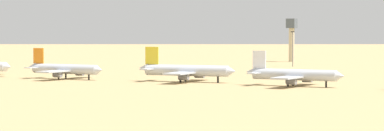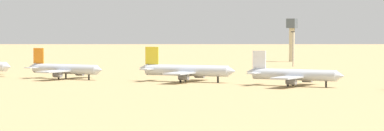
# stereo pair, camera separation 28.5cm
# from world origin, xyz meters

# --- Properties ---
(ground) EXTENTS (4000.00, 4000.00, 0.00)m
(ground) POSITION_xyz_m (0.00, 0.00, 0.00)
(ground) COLOR tan
(ridge_far_west) EXTENTS (244.53, 186.23, 117.59)m
(ridge_far_west) POSITION_xyz_m (-449.67, 1080.48, 58.80)
(ridge_far_west) COLOR slate
(ridge_far_west) RESTS_ON ground
(parked_jet_orange_1) EXTENTS (35.93, 30.24, 11.87)m
(parked_jet_orange_1) POSITION_xyz_m (-50.07, -4.31, 3.89)
(parked_jet_orange_1) COLOR silver
(parked_jet_orange_1) RESTS_ON ground
(parked_jet_yellow_2) EXTENTS (38.78, 32.66, 12.81)m
(parked_jet_yellow_2) POSITION_xyz_m (0.02, 0.85, 4.20)
(parked_jet_yellow_2) COLOR silver
(parked_jet_yellow_2) RESTS_ON ground
(parked_jet_white_3) EXTENTS (36.30, 30.51, 12.00)m
(parked_jet_white_3) POSITION_xyz_m (43.81, -4.19, 3.93)
(parked_jet_white_3) COLOR silver
(parked_jet_white_3) RESTS_ON ground
(control_tower) EXTENTS (5.20, 5.20, 24.57)m
(control_tower) POSITION_xyz_m (-30.72, 194.29, 14.83)
(control_tower) COLOR #C6B793
(control_tower) RESTS_ON ground
(light_pole_mid) EXTENTS (1.80, 0.50, 17.76)m
(light_pole_mid) POSITION_xyz_m (-8.37, 135.88, 10.12)
(light_pole_mid) COLOR #59595E
(light_pole_mid) RESTS_ON ground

